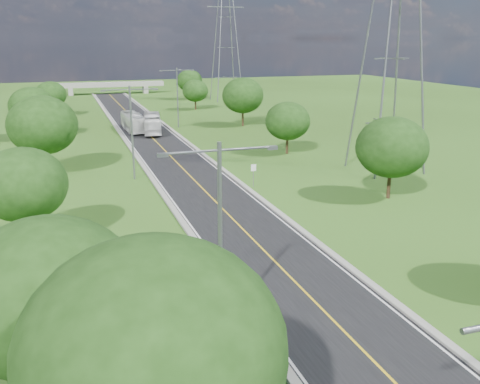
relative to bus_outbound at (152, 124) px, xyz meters
name	(u,v)px	position (x,y,z in m)	size (l,w,h in m)	color
ground	(163,149)	(-0.80, -13.43, -1.56)	(260.00, 260.00, 0.00)	#2A4914
road	(156,142)	(-0.80, -7.43, -1.53)	(8.00, 150.00, 0.06)	black
curb_left	(127,143)	(-5.05, -7.43, -1.45)	(0.50, 150.00, 0.22)	gray
curb_right	(184,139)	(3.45, -7.43, -1.45)	(0.50, 150.00, 0.22)	gray
speed_limit_sign	(253,172)	(4.40, -35.45, 0.04)	(0.55, 0.09, 2.40)	slate
overpass	(108,85)	(-0.80, 66.57, 0.85)	(30.00, 3.00, 3.20)	gray
streetlight_near_left	(220,223)	(-6.80, -61.43, 4.39)	(5.90, 0.25, 10.00)	slate
streetlight_mid_left	(131,125)	(-6.80, -28.43, 4.39)	(5.90, 0.25, 10.00)	slate
streetlight_far_right	(177,92)	(5.20, 4.57, 4.39)	(5.90, 0.25, 10.00)	slate
power_tower_near	(393,45)	(21.20, -33.43, 12.45)	(9.00, 6.40, 28.00)	slate
power_tower_far	(226,41)	(25.20, 41.57, 12.45)	(9.00, 6.40, 28.00)	slate
tree_la	(49,295)	(-14.80, -65.43, 3.71)	(7.14, 7.14, 8.30)	black
tree_lb	(23,184)	(-16.80, -45.43, 3.09)	(6.30, 6.30, 7.33)	black
tree_lc	(42,125)	(-15.80, -23.43, 4.02)	(7.56, 7.56, 8.79)	black
tree_ld	(32,106)	(-17.80, 0.57, 3.40)	(6.72, 6.72, 7.82)	black
tree_le	(51,95)	(-15.30, 24.57, 2.78)	(5.88, 5.88, 6.84)	black
tree_lf	(153,350)	(-11.80, -71.43, 4.33)	(7.98, 7.98, 9.28)	black
tree_rb	(392,147)	(15.20, -43.43, 3.40)	(6.72, 6.72, 7.82)	black
tree_rc	(288,121)	(14.20, -21.43, 2.78)	(5.88, 5.88, 6.84)	black
tree_rd	(243,95)	(16.20, 2.57, 3.71)	(7.14, 7.14, 8.30)	black
tree_re	(195,91)	(13.70, 26.57, 2.46)	(5.46, 5.46, 6.35)	black
tree_rf	(189,81)	(17.20, 46.57, 3.09)	(6.30, 6.30, 7.33)	black
bus_outbound	(152,124)	(0.00, 0.00, 0.00)	(2.52, 10.76, 3.00)	silver
bus_inbound	(133,122)	(-2.68, 2.88, -0.02)	(2.48, 10.61, 2.96)	silver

